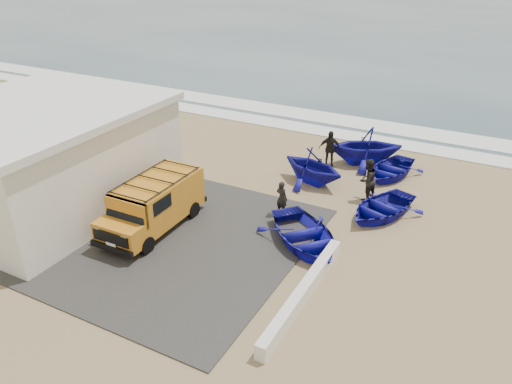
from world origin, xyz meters
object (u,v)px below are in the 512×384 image
at_px(boat_mid_left, 313,166).
at_px(boat_near_left, 305,235).
at_px(parapet, 303,293).
at_px(boat_mid_right, 391,169).
at_px(van, 154,203).
at_px(fisherman_back, 330,149).
at_px(boat_near_right, 381,207).
at_px(boat_far_left, 365,146).
at_px(building, 40,156).
at_px(fisherman_middle, 367,180).
at_px(fisherman_front, 282,198).

bearing_deg(boat_mid_left, boat_near_left, -143.28).
bearing_deg(parapet, boat_mid_right, 89.71).
relative_size(van, fisherman_back, 2.57).
distance_m(van, boat_mid_right, 11.60).
xyz_separation_m(boat_mid_left, boat_mid_right, (3.08, 2.47, -0.50)).
xyz_separation_m(boat_near_right, fisherman_back, (-3.73, 3.82, 0.56)).
bearing_deg(boat_near_left, boat_far_left, 44.65).
bearing_deg(building, boat_near_left, 10.03).
distance_m(boat_near_left, fisherman_middle, 4.86).
height_order(parapet, boat_near_right, boat_near_right).
xyz_separation_m(van, fisherman_middle, (6.66, 6.31, -0.16)).
height_order(boat_mid_right, boat_far_left, boat_far_left).
bearing_deg(boat_far_left, boat_mid_right, 33.32).
height_order(boat_near_right, fisherman_back, fisherman_back).
distance_m(boat_mid_right, boat_far_left, 1.92).
xyz_separation_m(parapet, fisherman_back, (-3.02, 10.39, 0.66)).
height_order(van, fisherman_middle, van).
height_order(building, parapet, building).
xyz_separation_m(boat_mid_left, fisherman_front, (0.02, -3.42, -0.11)).
height_order(building, van, building).
bearing_deg(boat_mid_left, building, 144.57).
distance_m(boat_near_right, fisherman_front, 4.15).
xyz_separation_m(boat_mid_right, fisherman_middle, (-0.35, -2.90, 0.58)).
relative_size(van, boat_far_left, 1.29).
height_order(parapet, fisherman_middle, fisherman_middle).
bearing_deg(boat_mid_left, fisherman_middle, -81.47).
xyz_separation_m(boat_mid_right, fisherman_front, (-3.06, -5.89, 0.39)).
height_order(boat_mid_right, fisherman_middle, fisherman_middle).
bearing_deg(fisherman_back, parapet, -95.59).
bearing_deg(fisherman_back, boat_near_left, -98.13).
bearing_deg(parapet, building, 175.42).
relative_size(fisherman_middle, fisherman_back, 1.01).
height_order(van, boat_mid_right, van).
bearing_deg(fisherman_back, van, -135.51).
height_order(boat_near_right, fisherman_middle, fisherman_middle).
height_order(boat_far_left, fisherman_middle, boat_far_left).
relative_size(boat_far_left, fisherman_back, 1.99).
bearing_deg(boat_mid_right, boat_near_left, -88.87).
relative_size(van, boat_near_right, 1.32).
height_order(van, fisherman_front, van).
height_order(van, boat_mid_left, van).
relative_size(parapet, fisherman_middle, 3.20).
bearing_deg(parapet, boat_near_left, 112.18).
xyz_separation_m(building, parapet, (12.50, -1.00, -1.89)).
distance_m(boat_near_right, boat_far_left, 5.47).
distance_m(building, fisherman_front, 10.31).
bearing_deg(van, fisherman_front, 39.52).
xyz_separation_m(van, boat_mid_left, (3.93, 6.74, -0.24)).
xyz_separation_m(parapet, fisherman_middle, (-0.29, 7.74, 0.66)).
distance_m(van, fisherman_front, 5.17).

